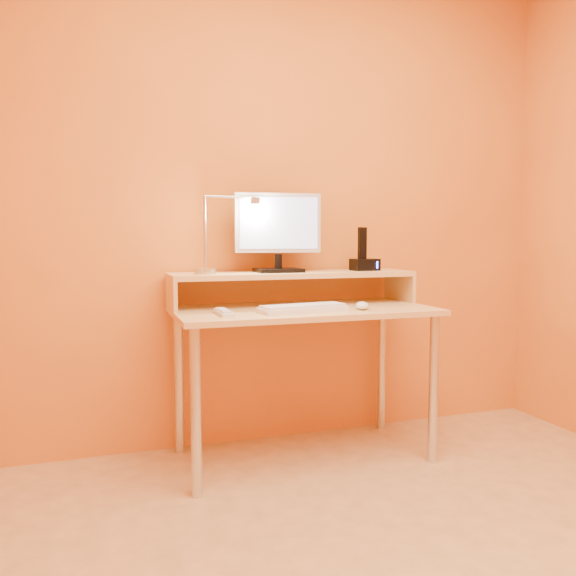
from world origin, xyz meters
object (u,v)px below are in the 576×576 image
object	(u,v)px
keyboard	(303,309)
mouse	(362,306)
phone_dock	(365,265)
monitor_panel	(278,223)
lamp_base	(205,271)
remote_control	(224,313)

from	to	relation	value
keyboard	mouse	xyz separation A→B (m)	(0.28, -0.01, 0.01)
phone_dock	keyboard	distance (m)	0.55
monitor_panel	lamp_base	size ratio (longest dim) A/B	4.19
mouse	remote_control	world-z (taller)	mouse
keyboard	remote_control	xyz separation A→B (m)	(-0.36, 0.00, -0.00)
mouse	remote_control	size ratio (longest dim) A/B	0.56
remote_control	phone_dock	bearing A→B (deg)	18.43
remote_control	monitor_panel	bearing A→B (deg)	40.01
phone_dock	mouse	xyz separation A→B (m)	(-0.16, -0.29, -0.17)
keyboard	phone_dock	bearing A→B (deg)	24.83
lamp_base	remote_control	xyz separation A→B (m)	(0.03, -0.25, -0.16)
phone_dock	keyboard	world-z (taller)	phone_dock
lamp_base	phone_dock	size ratio (longest dim) A/B	0.77
monitor_panel	keyboard	xyz separation A→B (m)	(0.02, -0.29, -0.39)
lamp_base	mouse	xyz separation A→B (m)	(0.67, -0.26, -0.15)
phone_dock	monitor_panel	bearing A→B (deg)	176.75
monitor_panel	lamp_base	xyz separation A→B (m)	(-0.36, -0.04, -0.23)
monitor_panel	phone_dock	xyz separation A→B (m)	(0.46, -0.01, -0.21)
lamp_base	keyboard	distance (m)	0.49
keyboard	remote_control	size ratio (longest dim) A/B	2.11
phone_dock	remote_control	world-z (taller)	phone_dock
monitor_panel	remote_control	xyz separation A→B (m)	(-0.33, -0.29, -0.39)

